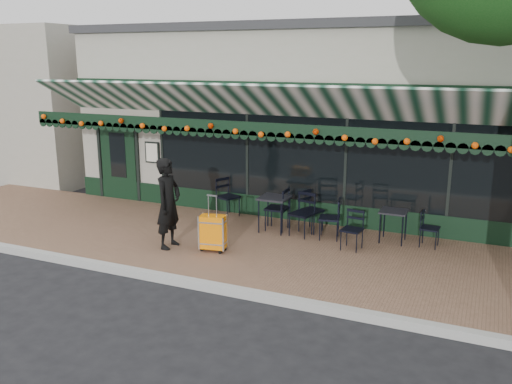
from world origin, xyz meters
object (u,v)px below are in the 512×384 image
at_px(chair_a_right, 430,229).
at_px(chair_b_right, 311,211).
at_px(woman, 168,203).
at_px(chair_a_front, 352,230).
at_px(cafe_table_b, 274,200).
at_px(chair_b_front, 302,214).
at_px(chair_b_left, 277,209).
at_px(chair_solo, 228,197).
at_px(chair_a_left, 329,218).
at_px(cafe_table_a, 394,214).
at_px(suitcase, 213,233).

distance_m(chair_a_right, chair_b_right, 2.52).
relative_size(woman, chair_a_front, 2.27).
relative_size(cafe_table_b, chair_b_front, 0.83).
xyz_separation_m(chair_b_left, chair_solo, (-1.47, 0.53, -0.01)).
bearing_deg(chair_solo, cafe_table_b, -90.07).
bearing_deg(chair_solo, woman, -159.19).
distance_m(woman, chair_b_front, 2.86).
distance_m(woman, chair_a_front, 3.69).
bearing_deg(chair_b_front, chair_a_left, 16.55).
xyz_separation_m(cafe_table_a, chair_a_front, (-0.66, -0.82, -0.20)).
height_order(woman, chair_b_left, woman).
bearing_deg(cafe_table_b, woman, -130.17).
height_order(chair_b_left, chair_b_right, chair_b_left).
relative_size(chair_a_front, chair_b_front, 0.85).
distance_m(cafe_table_a, chair_b_front, 1.91).
relative_size(woman, chair_a_right, 2.42).
height_order(cafe_table_a, chair_b_left, chair_b_left).
height_order(chair_a_right, chair_a_front, chair_a_front).
xyz_separation_m(chair_a_right, chair_b_front, (-2.60, -0.37, 0.09)).
bearing_deg(chair_a_left, cafe_table_a, 94.31).
bearing_deg(chair_b_left, suitcase, -22.05).
bearing_deg(chair_a_left, chair_solo, -114.54).
height_order(cafe_table_b, chair_b_front, chair_b_front).
xyz_separation_m(cafe_table_a, chair_a_right, (0.74, -0.02, -0.23)).
xyz_separation_m(chair_a_left, chair_b_left, (-1.24, 0.12, 0.04)).
xyz_separation_m(woman, cafe_table_a, (4.07, 2.15, -0.31)).
height_order(woman, cafe_table_b, woman).
bearing_deg(chair_a_left, woman, -68.43).
bearing_deg(woman, cafe_table_a, -61.72).
bearing_deg(chair_a_front, cafe_table_a, 57.69).
xyz_separation_m(cafe_table_a, chair_solo, (-3.98, 0.30, -0.14)).
xyz_separation_m(woman, chair_b_right, (2.28, 2.15, -0.46)).
bearing_deg(cafe_table_b, chair_b_left, 76.32).
height_order(woman, chair_a_left, woman).
bearing_deg(cafe_table_a, chair_b_front, -168.30).
relative_size(chair_b_left, chair_b_right, 1.06).
distance_m(chair_a_right, chair_solo, 4.73).
bearing_deg(chair_a_left, chair_a_front, 40.90).
bearing_deg(chair_b_front, cafe_table_a, 24.66).
xyz_separation_m(woman, chair_a_front, (3.41, 1.33, -0.51)).
height_order(suitcase, cafe_table_b, suitcase).
distance_m(chair_a_left, chair_b_right, 0.63).
bearing_deg(chair_b_right, woman, 155.53).
bearing_deg(chair_a_left, chair_b_front, -97.51).
xyz_separation_m(suitcase, chair_b_left, (0.65, 1.79, 0.10)).
relative_size(suitcase, cafe_table_b, 1.47).
bearing_deg(suitcase, cafe_table_a, 21.95).
xyz_separation_m(chair_a_left, chair_solo, (-2.71, 0.65, 0.02)).
distance_m(cafe_table_b, chair_a_left, 1.29).
distance_m(woman, cafe_table_b, 2.40).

